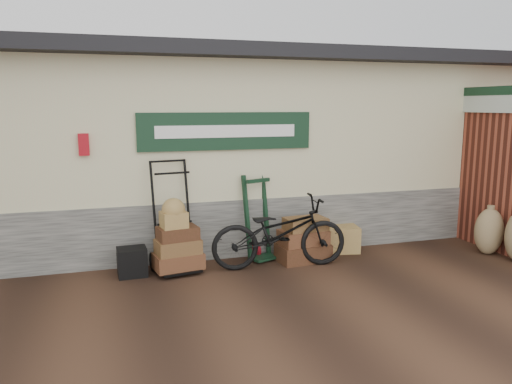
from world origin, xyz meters
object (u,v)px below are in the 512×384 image
suitcase_stack (303,239)px  green_barrow (258,217)px  wicker_hamper (338,239)px  black_trunk (132,262)px  porter_trolley (173,215)px  bicycle (279,229)px

suitcase_stack → green_barrow: bearing=152.8°
suitcase_stack → wicker_hamper: suitcase_stack is taller
wicker_hamper → black_trunk: (-3.24, -0.22, -0.01)m
porter_trolley → suitcase_stack: porter_trolley is taller
suitcase_stack → black_trunk: suitcase_stack is taller
suitcase_stack → bicycle: size_ratio=0.39×
green_barrow → suitcase_stack: 0.76m
suitcase_stack → black_trunk: 2.52m
green_barrow → wicker_hamper: (1.34, -0.02, -0.44)m
porter_trolley → black_trunk: bearing=179.1°
black_trunk → bicycle: bearing=-6.9°
black_trunk → bicycle: size_ratio=0.20×
bicycle → porter_trolley: bearing=82.5°
porter_trolley → wicker_hamper: porter_trolley is taller
bicycle → wicker_hamper: bearing=-62.5°
bicycle → green_barrow: bearing=24.0°
porter_trolley → wicker_hamper: (2.64, 0.14, -0.59)m
black_trunk → bicycle: (2.06, -0.25, 0.38)m
porter_trolley → green_barrow: bearing=-2.4°
porter_trolley → green_barrow: 1.32m
porter_trolley → wicker_hamper: 2.71m
suitcase_stack → wicker_hamper: size_ratio=1.21×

